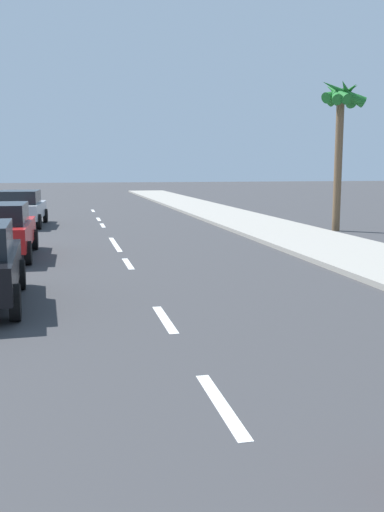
% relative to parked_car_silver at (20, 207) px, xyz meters
% --- Properties ---
extents(ground_plane, '(160.00, 160.00, 0.00)m').
position_rel_parked_car_silver_xyz_m(ground_plane, '(3.56, -8.14, -0.84)').
color(ground_plane, '#38383A').
extents(sidewalk_strip, '(3.60, 80.00, 0.14)m').
position_rel_parked_car_silver_xyz_m(sidewalk_strip, '(10.26, -6.14, -0.77)').
color(sidewalk_strip, '#9E998E').
rests_on(sidewalk_strip, ground).
extents(lane_stripe_2, '(0.16, 1.80, 0.01)m').
position_rel_parked_car_silver_xyz_m(lane_stripe_2, '(3.56, -20.47, -0.84)').
color(lane_stripe_2, white).
rests_on(lane_stripe_2, ground).
extents(lane_stripe_3, '(0.16, 1.80, 0.01)m').
position_rel_parked_car_silver_xyz_m(lane_stripe_3, '(3.56, -16.81, -0.84)').
color(lane_stripe_3, white).
rests_on(lane_stripe_3, ground).
extents(lane_stripe_4, '(0.16, 1.80, 0.01)m').
position_rel_parked_car_silver_xyz_m(lane_stripe_4, '(3.56, -10.97, -0.84)').
color(lane_stripe_4, white).
rests_on(lane_stripe_4, ground).
extents(lane_stripe_5, '(0.16, 1.80, 0.01)m').
position_rel_parked_car_silver_xyz_m(lane_stripe_5, '(3.56, -7.83, -0.84)').
color(lane_stripe_5, white).
rests_on(lane_stripe_5, ground).
extents(lane_stripe_6, '(0.16, 1.80, 0.01)m').
position_rel_parked_car_silver_xyz_m(lane_stripe_6, '(3.56, -6.01, -0.84)').
color(lane_stripe_6, white).
rests_on(lane_stripe_6, ground).
extents(lane_stripe_7, '(0.16, 1.80, 0.01)m').
position_rel_parked_car_silver_xyz_m(lane_stripe_7, '(3.56, -0.51, -0.84)').
color(lane_stripe_7, white).
rests_on(lane_stripe_7, ground).
extents(lane_stripe_8, '(0.16, 1.80, 0.01)m').
position_rel_parked_car_silver_xyz_m(lane_stripe_8, '(3.56, 2.67, -0.84)').
color(lane_stripe_8, white).
rests_on(lane_stripe_8, ground).
extents(lane_stripe_9, '(0.16, 1.80, 0.01)m').
position_rel_parked_car_silver_xyz_m(lane_stripe_9, '(3.56, 8.39, -0.84)').
color(lane_stripe_9, white).
rests_on(lane_stripe_9, ground).
extents(parked_car_silver, '(2.25, 4.54, 1.57)m').
position_rel_parked_car_silver_xyz_m(parked_car_silver, '(0.00, 0.00, 0.00)').
color(parked_car_silver, '#B7BABF').
rests_on(parked_car_silver, ground).
extents(palm_tree_far, '(1.93, 1.95, 6.10)m').
position_rel_parked_car_silver_xyz_m(palm_tree_far, '(12.75, -4.75, 4.10)').
color(palm_tree_far, brown).
rests_on(palm_tree_far, ground).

